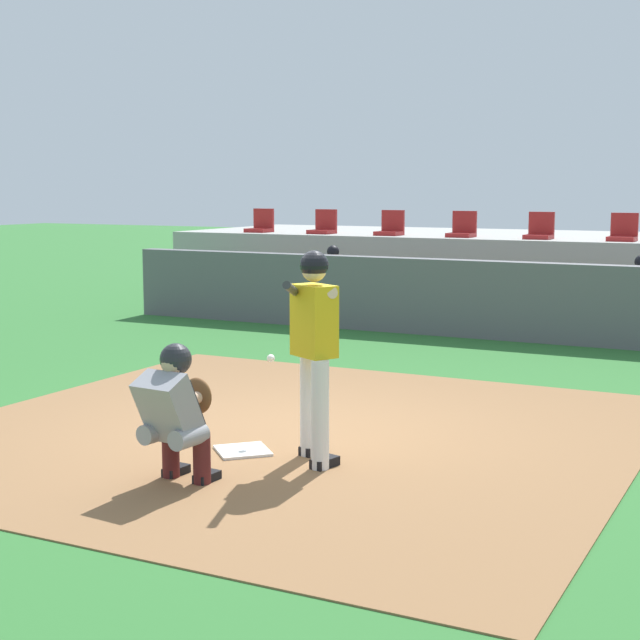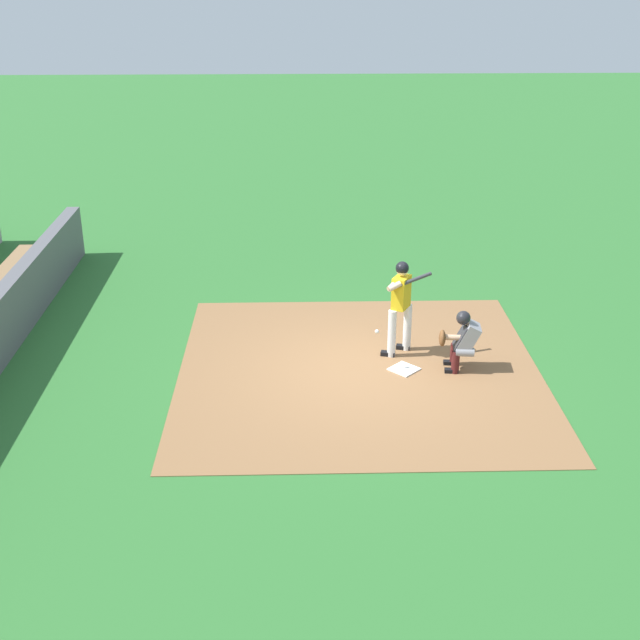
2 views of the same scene
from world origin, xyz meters
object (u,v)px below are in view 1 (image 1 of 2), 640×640
(stadium_seat_4, at_px, (540,231))
(dugout_player_1, at_px, (639,296))
(stadium_seat_1, at_px, (323,227))
(stadium_seat_2, at_px, (391,228))
(stadium_seat_3, at_px, (462,230))
(stadium_seat_5, at_px, (623,233))
(dugout_player_0, at_px, (330,281))
(catcher_crouched, at_px, (177,409))
(batter_at_plate, at_px, (314,342))
(home_plate, at_px, (243,451))
(stadium_seat_0, at_px, (261,226))

(stadium_seat_4, bearing_deg, dugout_player_1, -44.60)
(dugout_player_1, xyz_separation_m, stadium_seat_1, (-6.40, 2.03, 0.86))
(stadium_seat_1, xyz_separation_m, stadium_seat_2, (1.44, 0.00, 0.00))
(stadium_seat_3, height_order, stadium_seat_5, same)
(dugout_player_0, xyz_separation_m, stadium_seat_5, (4.63, 2.03, 0.86))
(stadium_seat_2, bearing_deg, catcher_crouched, -75.44)
(dugout_player_1, height_order, stadium_seat_3, stadium_seat_3)
(stadium_seat_2, height_order, stadium_seat_5, same)
(stadium_seat_1, distance_m, stadium_seat_2, 1.44)
(batter_at_plate, height_order, stadium_seat_3, stadium_seat_3)
(stadium_seat_4, bearing_deg, home_plate, -90.00)
(stadium_seat_2, relative_size, stadium_seat_4, 1.00)
(stadium_seat_5, bearing_deg, stadium_seat_4, 180.00)
(catcher_crouched, height_order, stadium_seat_5, stadium_seat_5)
(stadium_seat_0, height_order, stadium_seat_4, same)
(catcher_crouched, distance_m, dugout_player_0, 9.68)
(batter_at_plate, relative_size, catcher_crouched, 0.96)
(home_plate, height_order, stadium_seat_4, stadium_seat_4)
(stadium_seat_1, bearing_deg, home_plate, -66.94)
(batter_at_plate, height_order, stadium_seat_0, stadium_seat_0)
(catcher_crouched, xyz_separation_m, stadium_seat_0, (-5.79, 11.17, 0.93))
(stadium_seat_0, bearing_deg, home_plate, -60.42)
(dugout_player_0, height_order, stadium_seat_4, stadium_seat_4)
(home_plate, bearing_deg, stadium_seat_2, 105.84)
(home_plate, bearing_deg, dugout_player_0, 111.34)
(catcher_crouched, height_order, stadium_seat_4, stadium_seat_4)
(stadium_seat_3, bearing_deg, home_plate, -81.92)
(dugout_player_0, relative_size, stadium_seat_4, 2.71)
(stadium_seat_0, relative_size, stadium_seat_4, 1.00)
(stadium_seat_5, bearing_deg, home_plate, -98.08)
(dugout_player_1, bearing_deg, catcher_crouched, -102.65)
(catcher_crouched, height_order, dugout_player_0, dugout_player_0)
(stadium_seat_4, bearing_deg, stadium_seat_2, 180.00)
(stadium_seat_0, bearing_deg, dugout_player_1, -14.55)
(home_plate, height_order, stadium_seat_0, stadium_seat_0)
(stadium_seat_4, height_order, stadium_seat_5, same)
(home_plate, distance_m, dugout_player_1, 8.43)
(batter_at_plate, bearing_deg, stadium_seat_4, 93.90)
(dugout_player_0, distance_m, stadium_seat_1, 2.49)
(batter_at_plate, height_order, stadium_seat_2, stadium_seat_2)
(dugout_player_1, relative_size, stadium_seat_1, 2.71)
(dugout_player_1, bearing_deg, stadium_seat_5, 106.91)
(dugout_player_0, xyz_separation_m, stadium_seat_2, (0.29, 2.03, 0.86))
(dugout_player_0, xyz_separation_m, stadium_seat_1, (-1.15, 2.03, 0.86))
(catcher_crouched, relative_size, dugout_player_0, 1.45)
(home_plate, xyz_separation_m, stadium_seat_1, (-4.33, 10.18, 1.51))
(stadium_seat_0, bearing_deg, stadium_seat_2, 0.00)
(stadium_seat_3, bearing_deg, batter_at_plate, -78.12)
(batter_at_plate, relative_size, dugout_player_1, 1.39)
(stadium_seat_0, height_order, stadium_seat_3, same)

